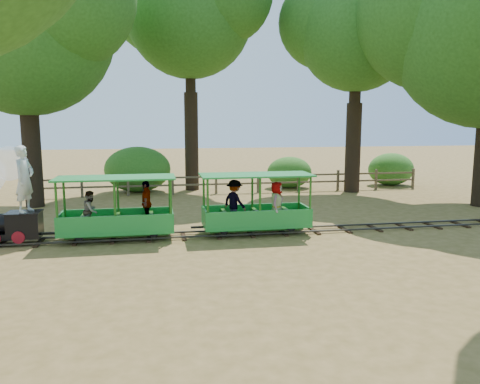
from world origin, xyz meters
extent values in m
plane|color=#A27D45|center=(0.00, 0.00, 0.00)|extent=(90.00, 90.00, 0.00)
cube|color=#3F3D3A|center=(0.00, -0.30, 0.08)|extent=(22.00, 0.05, 0.05)
cube|color=#3F3D3A|center=(0.00, 0.30, 0.08)|extent=(22.00, 0.05, 0.05)
cube|color=#382314|center=(0.00, 0.00, 0.03)|extent=(0.12, 1.00, 0.05)
cube|color=#382314|center=(-5.00, 0.00, 0.03)|extent=(0.12, 1.00, 0.05)
cube|color=#382314|center=(5.00, 0.00, 0.03)|extent=(0.12, 1.00, 0.05)
cube|color=black|center=(-7.95, 0.00, 0.27)|extent=(2.06, 0.66, 0.17)
cube|color=black|center=(-7.34, 0.00, 0.61)|extent=(0.84, 0.66, 0.52)
cube|color=black|center=(-7.34, 0.00, 0.89)|extent=(0.89, 0.71, 0.04)
cylinder|color=maroon|center=(-8.05, 0.34, 0.27)|extent=(0.34, 0.06, 0.34)
cylinder|color=maroon|center=(-7.44, -0.34, 0.27)|extent=(0.34, 0.06, 0.34)
cylinder|color=maroon|center=(-7.44, 0.34, 0.27)|extent=(0.34, 0.06, 0.34)
sphere|color=white|center=(-7.67, 0.15, 2.23)|extent=(0.94, 0.94, 0.94)
imported|color=silver|center=(-7.26, -0.04, 1.81)|extent=(0.64, 0.77, 1.82)
cube|color=#1E8C33|center=(-4.87, 0.00, 0.30)|extent=(3.16, 1.21, 0.09)
cube|color=#216216|center=(-4.87, 0.00, 0.19)|extent=(2.84, 0.46, 0.13)
cube|color=#1E8C33|center=(-4.87, -0.57, 0.58)|extent=(3.16, 0.06, 0.46)
cube|color=#1E8C33|center=(-4.87, 0.57, 0.58)|extent=(3.16, 0.06, 0.46)
cube|color=#1E8C33|center=(-4.87, 0.00, 1.79)|extent=(3.30, 1.35, 0.05)
cylinder|color=#216216|center=(-6.37, -0.55, 1.05)|extent=(0.07, 0.07, 1.49)
cylinder|color=#216216|center=(-6.37, 0.55, 1.05)|extent=(0.07, 0.07, 1.49)
cylinder|color=#216216|center=(-3.36, -0.55, 1.05)|extent=(0.07, 0.07, 1.49)
cylinder|color=#216216|center=(-3.36, 0.55, 1.05)|extent=(0.07, 0.07, 1.49)
cube|color=#216216|center=(-5.82, 0.00, 0.54)|extent=(0.11, 1.02, 0.37)
cube|color=#216216|center=(-4.87, 0.00, 0.54)|extent=(0.11, 1.02, 0.37)
cube|color=#216216|center=(-3.92, 0.00, 0.54)|extent=(0.11, 1.02, 0.37)
cylinder|color=black|center=(-5.88, -0.32, 0.23)|extent=(0.26, 0.06, 0.26)
cylinder|color=black|center=(-5.88, 0.32, 0.23)|extent=(0.26, 0.06, 0.26)
cylinder|color=black|center=(-3.86, -0.32, 0.23)|extent=(0.26, 0.06, 0.26)
cylinder|color=black|center=(-3.86, 0.32, 0.23)|extent=(0.26, 0.06, 0.26)
imported|color=gray|center=(-5.56, -0.15, 0.91)|extent=(0.54, 0.62, 1.11)
imported|color=gray|center=(-4.05, 0.26, 1.00)|extent=(0.37, 0.79, 1.31)
cube|color=#1E8C33|center=(-0.83, 0.00, 0.30)|extent=(3.16, 1.21, 0.09)
cube|color=#216216|center=(-0.83, 0.00, 0.19)|extent=(2.84, 0.46, 0.13)
cube|color=#1E8C33|center=(-0.83, -0.57, 0.58)|extent=(3.16, 0.06, 0.46)
cube|color=#1E8C33|center=(-0.83, 0.57, 0.58)|extent=(3.16, 0.06, 0.46)
cube|color=#1E8C33|center=(-0.83, 0.00, 1.79)|extent=(3.30, 1.35, 0.05)
cylinder|color=#216216|center=(-2.34, -0.55, 1.05)|extent=(0.07, 0.07, 1.49)
cylinder|color=#216216|center=(-2.34, 0.55, 1.05)|extent=(0.07, 0.07, 1.49)
cylinder|color=#216216|center=(0.67, -0.55, 1.05)|extent=(0.07, 0.07, 1.49)
cylinder|color=#216216|center=(0.67, 0.55, 1.05)|extent=(0.07, 0.07, 1.49)
cube|color=#216216|center=(-1.78, 0.00, 0.54)|extent=(0.11, 1.02, 0.37)
cube|color=#216216|center=(-0.83, 0.00, 0.54)|extent=(0.11, 1.02, 0.37)
cube|color=#216216|center=(0.12, 0.00, 0.54)|extent=(0.11, 1.02, 0.37)
cylinder|color=black|center=(-1.84, -0.32, 0.23)|extent=(0.26, 0.06, 0.26)
cylinder|color=black|center=(-1.84, 0.32, 0.23)|extent=(0.26, 0.06, 0.26)
cylinder|color=black|center=(0.18, -0.32, 0.23)|extent=(0.26, 0.06, 0.26)
cylinder|color=black|center=(0.18, 0.32, 0.23)|extent=(0.26, 0.06, 0.26)
imported|color=gray|center=(-1.46, 0.11, 1.00)|extent=(0.87, 0.96, 1.29)
imported|color=gray|center=(-0.28, -0.33, 0.98)|extent=(0.64, 0.73, 1.26)
cylinder|color=#2D2116|center=(-8.50, 6.00, 1.89)|extent=(0.70, 0.70, 3.77)
cylinder|color=#2D2116|center=(-8.50, 6.00, 4.85)|extent=(0.52, 0.53, 2.16)
sphere|color=#26531A|center=(-8.50, 6.00, 6.95)|extent=(6.81, 6.81, 6.81)
cylinder|color=#2D2116|center=(-2.00, 9.50, 2.36)|extent=(0.66, 0.66, 4.73)
cylinder|color=#2D2116|center=(-2.00, 9.50, 6.08)|extent=(0.50, 0.50, 2.70)
sphere|color=#26531A|center=(-2.00, 9.50, 8.33)|extent=(5.98, 5.98, 5.98)
sphere|color=#26531A|center=(-3.35, 10.55, 8.93)|extent=(4.79, 4.79, 4.79)
cylinder|color=#2D2116|center=(5.50, 7.50, 2.10)|extent=(0.72, 0.72, 4.20)
cylinder|color=#2D2116|center=(5.50, 7.50, 5.40)|extent=(0.54, 0.54, 2.40)
sphere|color=#26531A|center=(5.50, 7.50, 7.41)|extent=(5.44, 5.44, 5.44)
sphere|color=#26531A|center=(6.86, 6.68, 8.09)|extent=(4.08, 4.08, 4.08)
sphere|color=#26531A|center=(4.27, 8.45, 7.96)|extent=(4.36, 4.36, 4.36)
sphere|color=#26531A|center=(7.29, 4.33, 7.62)|extent=(6.09, 6.09, 6.09)
cube|color=brown|center=(-9.00, 8.00, 0.50)|extent=(0.10, 0.10, 1.00)
cube|color=brown|center=(-7.00, 8.00, 0.50)|extent=(0.10, 0.10, 1.00)
cube|color=brown|center=(-5.00, 8.00, 0.50)|extent=(0.10, 0.10, 1.00)
cube|color=brown|center=(-3.00, 8.00, 0.50)|extent=(0.10, 0.10, 1.00)
cube|color=brown|center=(-1.00, 8.00, 0.50)|extent=(0.10, 0.10, 1.00)
cube|color=brown|center=(1.00, 8.00, 0.50)|extent=(0.10, 0.10, 1.00)
cube|color=brown|center=(3.00, 8.00, 0.50)|extent=(0.10, 0.10, 1.00)
cube|color=brown|center=(5.00, 8.00, 0.50)|extent=(0.10, 0.10, 1.00)
cube|color=brown|center=(7.00, 8.00, 0.50)|extent=(0.10, 0.10, 1.00)
cube|color=brown|center=(9.00, 8.00, 0.50)|extent=(0.10, 0.10, 1.00)
cube|color=brown|center=(0.00, 8.00, 0.80)|extent=(18.00, 0.06, 0.08)
cube|color=brown|center=(0.00, 8.00, 0.45)|extent=(18.00, 0.06, 0.08)
ellipsoid|color=#2D6B1E|center=(-4.66, 9.30, 0.70)|extent=(2.03, 1.56, 1.41)
ellipsoid|color=#2D6B1E|center=(-4.61, 9.30, 1.08)|extent=(3.13, 2.41, 2.16)
ellipsoid|color=#2D6B1E|center=(2.91, 9.30, 0.79)|extent=(2.28, 1.76, 1.58)
ellipsoid|color=#2D6B1E|center=(8.47, 9.30, 0.85)|extent=(2.45, 1.89, 1.70)
camera|label=1|loc=(-3.75, -13.43, 3.37)|focal=35.00mm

